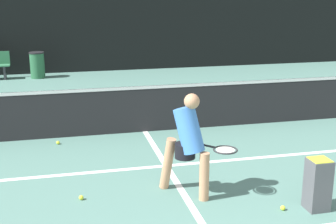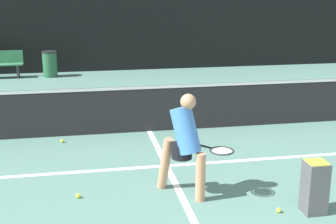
% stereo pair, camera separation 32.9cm
% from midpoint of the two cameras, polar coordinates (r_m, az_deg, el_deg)
% --- Properties ---
extents(court_service_line, '(8.25, 0.10, 0.01)m').
position_cam_midpoint_polar(court_service_line, '(7.79, -1.42, -6.58)').
color(court_service_line, white).
rests_on(court_service_line, ground).
extents(court_center_mark, '(0.10, 4.32, 0.01)m').
position_cam_midpoint_polar(court_center_mark, '(7.57, -1.05, -7.23)').
color(court_center_mark, white).
rests_on(court_center_mark, ground).
extents(net, '(11.09, 0.09, 1.07)m').
position_cam_midpoint_polar(net, '(9.43, -3.86, 0.57)').
color(net, slate).
rests_on(net, ground).
extents(fence_back, '(24.00, 0.06, 3.57)m').
position_cam_midpoint_polar(fence_back, '(16.26, -8.21, 11.20)').
color(fence_back, black).
rests_on(fence_back, ground).
extents(player_practicing, '(1.09, 0.85, 1.50)m').
position_cam_midpoint_polar(player_practicing, '(6.49, 1.05, -3.56)').
color(player_practicing, tan).
rests_on(player_practicing, ground).
extents(tennis_ball_scattered_2, '(0.07, 0.07, 0.07)m').
position_cam_midpoint_polar(tennis_ball_scattered_2, '(6.49, 12.39, -11.36)').
color(tennis_ball_scattered_2, '#D1E033').
rests_on(tennis_ball_scattered_2, ground).
extents(tennis_ball_scattered_4, '(0.07, 0.07, 0.07)m').
position_cam_midpoint_polar(tennis_ball_scattered_4, '(9.07, -14.28, -3.64)').
color(tennis_ball_scattered_4, '#D1E033').
rests_on(tennis_ball_scattered_4, ground).
extents(tennis_ball_scattered_6, '(0.07, 0.07, 0.07)m').
position_cam_midpoint_polar(tennis_ball_scattered_6, '(6.76, -11.93, -10.19)').
color(tennis_ball_scattered_6, '#D1E033').
rests_on(tennis_ball_scattered_6, ground).
extents(ball_hopper, '(0.28, 0.28, 0.71)m').
position_cam_midpoint_polar(ball_hopper, '(6.49, 16.42, -8.34)').
color(ball_hopper, '#4C4C51').
rests_on(ball_hopper, ground).
extents(trash_bin, '(0.47, 0.47, 0.83)m').
position_cam_midpoint_polar(trash_bin, '(15.59, -16.23, 5.52)').
color(trash_bin, '#28603D').
rests_on(trash_bin, ground).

